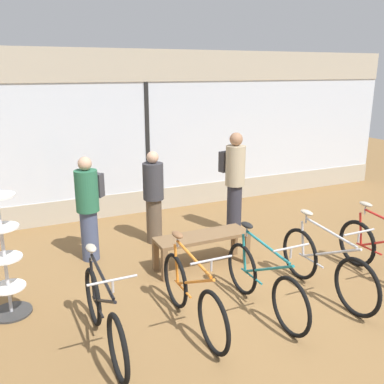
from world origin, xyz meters
TOP-DOWN VIEW (x-y plane):
  - ground_plane at (0.00, 0.00)m, footprint 24.00×24.00m
  - shop_back_wall at (0.00, 3.93)m, footprint 12.00×0.08m
  - bicycle_far_left at (-1.94, -0.17)m, footprint 0.46×1.70m
  - bicycle_left at (-0.95, -0.20)m, footprint 0.46×1.67m
  - bicycle_center at (-0.04, -0.27)m, footprint 0.46×1.69m
  - bicycle_right at (0.91, -0.27)m, footprint 0.46×1.77m
  - bicycle_far_right at (1.93, -0.29)m, footprint 0.46×1.71m
  - accessory_rack at (-2.81, 0.95)m, footprint 0.48×0.48m
  - display_bench at (-0.17, 1.12)m, footprint 1.40×0.44m
  - customer_near_rack at (-0.47, 2.32)m, footprint 0.44×0.44m
  - customer_by_window at (-1.59, 2.09)m, footprint 0.54×0.55m
  - customer_mid_floor at (0.97, 2.15)m, footprint 0.41×0.53m

SIDE VIEW (x-z plane):
  - ground_plane at x=0.00m, z-range 0.00..0.00m
  - bicycle_far_left at x=-1.94m, z-range -0.13..0.88m
  - bicycle_center at x=-0.04m, z-range -0.13..0.89m
  - bicycle_left at x=-0.95m, z-range -0.13..0.89m
  - bicycle_far_right at x=1.93m, z-range -0.13..0.90m
  - bicycle_right at x=0.91m, z-range -0.13..0.92m
  - display_bench at x=-0.17m, z-range 0.16..0.66m
  - accessory_rack at x=-2.81m, z-range -0.14..1.44m
  - customer_near_rack at x=-0.47m, z-range 0.03..1.60m
  - customer_by_window at x=-1.59m, z-range 0.06..1.67m
  - customer_mid_floor at x=0.97m, z-range 0.08..1.87m
  - shop_back_wall at x=0.00m, z-range 0.04..3.24m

